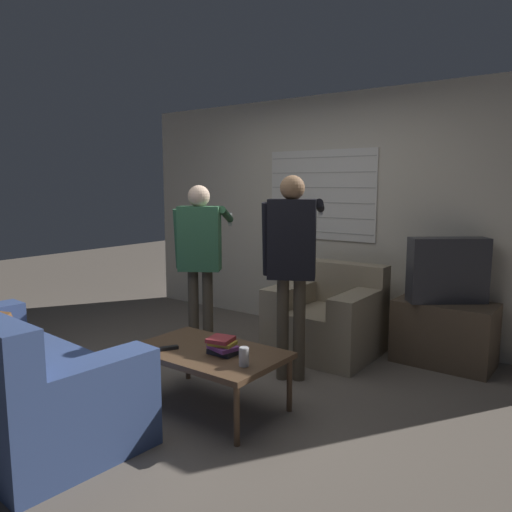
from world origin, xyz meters
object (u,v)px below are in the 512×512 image
object	(u,v)px
couch_blue	(4,378)
tv	(448,270)
armchair_beige	(327,318)
soda_can	(244,357)
spare_remote	(169,348)
book_stack	(222,346)
person_left_standing	(200,249)
coffee_table	(208,355)
person_right_standing	(292,253)

from	to	relation	value
couch_blue	tv	distance (m)	3.61
armchair_beige	tv	xyz separation A→B (m)	(0.99, 0.35, 0.52)
soda_can	spare_remote	bearing A→B (deg)	-173.80
book_stack	couch_blue	bearing A→B (deg)	-137.05
tv	armchair_beige	bearing A→B (deg)	-18.83
tv	spare_remote	distance (m)	2.51
armchair_beige	person_left_standing	world-z (taller)	person_left_standing
coffee_table	soda_can	size ratio (longest dim) A/B	8.61
person_left_standing	spare_remote	world-z (taller)	person_left_standing
couch_blue	tv	size ratio (longest dim) A/B	3.19
person_left_standing	couch_blue	bearing A→B (deg)	-124.30
couch_blue	person_left_standing	xyz separation A→B (m)	(0.07, 1.85, 0.69)
person_left_standing	person_right_standing	bearing A→B (deg)	-34.21
book_stack	spare_remote	xyz separation A→B (m)	(-0.37, -0.16, -0.05)
tv	person_right_standing	xyz separation A→B (m)	(-0.91, -1.11, 0.20)
person_left_standing	soda_can	bearing A→B (deg)	-68.84
couch_blue	person_left_standing	size ratio (longest dim) A/B	1.31
person_right_standing	soda_can	world-z (taller)	person_right_standing
armchair_beige	person_left_standing	distance (m)	1.39
couch_blue	book_stack	xyz separation A→B (m)	(1.07, 1.00, 0.17)
tv	person_left_standing	distance (m)	2.24
person_right_standing	couch_blue	bearing A→B (deg)	-149.78
tv	soda_can	bearing A→B (deg)	32.44
coffee_table	spare_remote	size ratio (longest dim) A/B	8.12
armchair_beige	coffee_table	world-z (taller)	armchair_beige
person_right_standing	spare_remote	bearing A→B (deg)	-140.96
spare_remote	armchair_beige	bearing A→B (deg)	107.12
spare_remote	soda_can	bearing A→B (deg)	34.31
couch_blue	armchair_beige	distance (m)	2.78
person_right_standing	spare_remote	distance (m)	1.22
armchair_beige	tv	bearing A→B (deg)	-161.42
book_stack	spare_remote	world-z (taller)	book_stack
person_left_standing	tv	bearing A→B (deg)	-3.34
person_right_standing	tv	bearing A→B (deg)	22.54
armchair_beige	person_right_standing	bearing A→B (deg)	94.48
armchair_beige	soda_can	distance (m)	1.70
couch_blue	book_stack	world-z (taller)	couch_blue
person_left_standing	soda_can	size ratio (longest dim) A/B	12.68
armchair_beige	book_stack	world-z (taller)	armchair_beige
couch_blue	spare_remote	bearing A→B (deg)	53.84
tv	book_stack	bearing A→B (deg)	24.99
couch_blue	person_right_standing	world-z (taller)	person_right_standing
tv	coffee_table	bearing A→B (deg)	21.87
soda_can	person_right_standing	bearing A→B (deg)	103.50
couch_blue	coffee_table	distance (m)	1.37
couch_blue	person_left_standing	bearing A→B (deg)	91.76
soda_can	person_left_standing	bearing A→B (deg)	143.21
person_right_standing	coffee_table	bearing A→B (deg)	-130.61
armchair_beige	spare_remote	distance (m)	1.77
armchair_beige	book_stack	size ratio (longest dim) A/B	4.15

